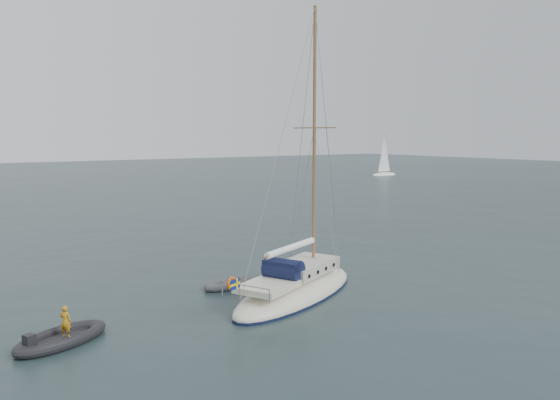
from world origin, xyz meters
TOP-DOWN VIEW (x-y plane):
  - ground at (0.00, 0.00)m, footprint 300.00×300.00m
  - sailboat at (-0.68, -1.63)m, footprint 10.38×3.11m
  - dinghy at (-2.68, 1.60)m, footprint 2.88×1.30m
  - rib at (-11.64, -1.49)m, footprint 3.91×1.78m
  - distant_yacht_b at (61.67, 54.02)m, footprint 6.59×3.52m

SIDE VIEW (x-z plane):
  - ground at x=0.00m, z-range 0.00..0.00m
  - dinghy at x=-2.68m, z-range -0.03..0.39m
  - rib at x=-11.64m, z-range -0.49..0.95m
  - sailboat at x=-0.68m, z-range -6.27..8.51m
  - distant_yacht_b at x=61.67m, z-range -0.63..8.10m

